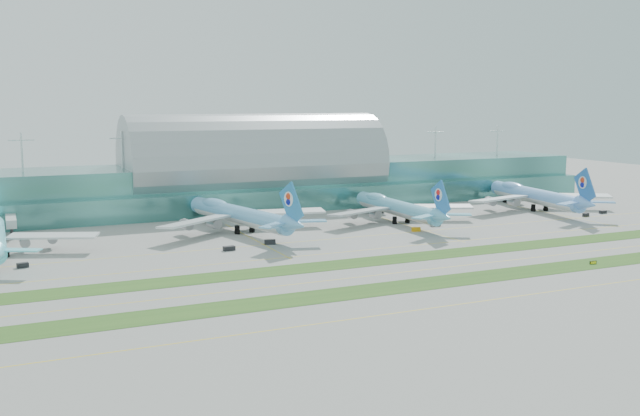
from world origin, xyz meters
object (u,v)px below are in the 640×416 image
airliner_b (238,214)px  airliner_c (396,206)px  taxiway_sign_east (593,263)px  terminal (255,176)px  airliner_d (534,195)px

airliner_b → airliner_c: bearing=-17.4°
airliner_c → taxiway_sign_east: (14.89, -91.47, -5.81)m
terminal → airliner_c: size_ratio=4.58×
airliner_b → taxiway_sign_east: 125.91m
airliner_b → airliner_c: (65.27, -5.42, -0.48)m
airliner_b → taxiway_sign_east: (80.16, -96.89, -6.30)m
airliner_d → airliner_c: bearing=-169.4°
airliner_c → airliner_b: bearing=176.3°
terminal → taxiway_sign_east: (52.30, -157.45, -13.73)m
airliner_b → airliner_d: airliner_d is taller
airliner_c → taxiway_sign_east: size_ratio=31.04×
airliner_c → airliner_d: size_ratio=0.92×
airliner_b → airliner_d: 139.35m
terminal → airliner_b: terminal is taller
terminal → airliner_d: size_ratio=4.22×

